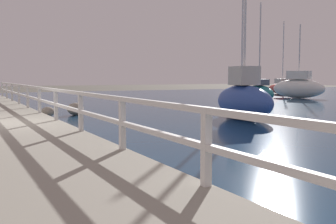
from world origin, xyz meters
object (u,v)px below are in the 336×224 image
(sailboat_blue, at_px, (244,99))
(sailboat_black, at_px, (241,95))
(sailboat_teal, at_px, (259,92))
(sailboat_red, at_px, (282,88))
(sailboat_white, at_px, (298,87))

(sailboat_blue, bearing_deg, sailboat_black, 58.48)
(sailboat_blue, height_order, sailboat_black, sailboat_blue)
(sailboat_blue, relative_size, sailboat_teal, 0.98)
(sailboat_red, bearing_deg, sailboat_black, -121.04)
(sailboat_red, bearing_deg, sailboat_teal, -122.41)
(sailboat_teal, height_order, sailboat_white, sailboat_teal)
(sailboat_white, bearing_deg, sailboat_red, 32.77)
(sailboat_teal, bearing_deg, sailboat_blue, -114.14)
(sailboat_blue, bearing_deg, sailboat_white, 42.66)
(sailboat_black, bearing_deg, sailboat_white, 49.58)
(sailboat_black, height_order, sailboat_red, sailboat_red)
(sailboat_blue, xyz_separation_m, sailboat_teal, (7.82, 8.11, -0.14))
(sailboat_blue, bearing_deg, sailboat_red, 48.19)
(sailboat_blue, distance_m, sailboat_black, 4.38)
(sailboat_white, xyz_separation_m, sailboat_red, (3.79, 5.53, -0.26))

